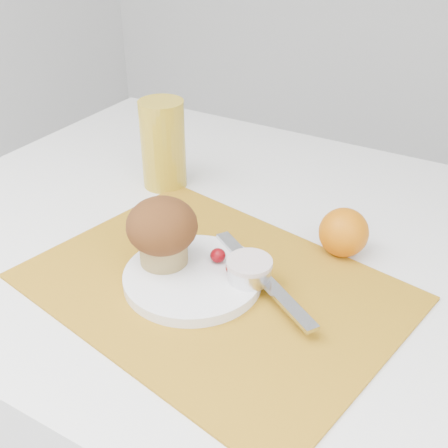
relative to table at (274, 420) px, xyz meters
The scene contains 11 objects.
table is the anchor object (origin of this frame).
placemat 0.40m from the table, 106.97° to the right, with size 0.46×0.34×0.00m, color #A97417.
plate 0.42m from the table, 115.86° to the right, with size 0.18×0.18×0.01m, color white.
ramekin 0.42m from the table, 89.62° to the right, with size 0.06×0.06×0.02m, color silver.
cream 0.43m from the table, 89.62° to the right, with size 0.06×0.06×0.01m, color beige.
raspberry_near 0.42m from the table, 117.55° to the right, with size 0.02×0.02×0.02m, color #540206.
raspberry_far 0.42m from the table, 100.68° to the right, with size 0.02×0.02×0.02m, color #500402.
butter_knife 0.41m from the table, 81.72° to the right, with size 0.22×0.02×0.01m, color #B9BCC2.
orange 0.42m from the table, 19.51° to the left, with size 0.07×0.07×0.07m, color #D26C07.
juice_glass 0.53m from the table, 164.66° to the left, with size 0.07×0.07×0.15m, color gold.
muffin 0.48m from the table, 130.02° to the right, with size 0.09×0.09×0.09m.
Camera 1 is at (0.26, -0.57, 1.20)m, focal length 45.00 mm.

